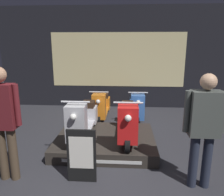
{
  "coord_description": "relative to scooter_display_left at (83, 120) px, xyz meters",
  "views": [
    {
      "loc": [
        0.28,
        -3.03,
        2.04
      ],
      "look_at": [
        -0.05,
        1.98,
        0.8
      ],
      "focal_mm": 35.0,
      "sensor_mm": 36.0,
      "label": 1
    }
  ],
  "objects": [
    {
      "name": "person_right_browsing",
      "position": [
        1.92,
        -1.14,
        0.4
      ],
      "size": [
        0.57,
        0.23,
        1.67
      ],
      "color": "#232838",
      "rests_on": "ground_plane"
    },
    {
      "name": "scooter_display_left",
      "position": [
        0.0,
        0.0,
        0.0
      ],
      "size": [
        0.48,
        1.68,
        0.89
      ],
      "color": "black",
      "rests_on": "display_platform"
    },
    {
      "name": "ground_plane",
      "position": [
        0.56,
        -1.01,
        -0.58
      ],
      "size": [
        30.0,
        30.0,
        0.0
      ],
      "primitive_type": "plane",
      "color": "#2D2D33"
    },
    {
      "name": "person_left_browsing",
      "position": [
        -0.94,
        -1.14,
        0.43
      ],
      "size": [
        0.53,
        0.23,
        1.74
      ],
      "color": "#473828",
      "rests_on": "ground_plane"
    },
    {
      "name": "price_sign_board",
      "position": [
        0.19,
        -1.14,
        -0.15
      ],
      "size": [
        0.44,
        0.04,
        0.84
      ],
      "color": "black",
      "rests_on": "ground_plane"
    },
    {
      "name": "scooter_backrow_1",
      "position": [
        1.14,
        1.85,
        -0.24
      ],
      "size": [
        0.48,
        1.68,
        0.89
      ],
      "color": "black",
      "rests_on": "ground_plane"
    },
    {
      "name": "scooter_display_right",
      "position": [
        0.88,
        0.0,
        0.0
      ],
      "size": [
        0.48,
        1.68,
        0.89
      ],
      "color": "black",
      "rests_on": "display_platform"
    },
    {
      "name": "shop_wall_back",
      "position": [
        0.56,
        3.04,
        1.02
      ],
      "size": [
        7.7,
        0.09,
        3.2
      ],
      "color": "black",
      "rests_on": "ground_plane"
    },
    {
      "name": "scooter_backrow_0",
      "position": [
        0.16,
        1.85,
        -0.24
      ],
      "size": [
        0.48,
        1.68,
        0.89
      ],
      "color": "black",
      "rests_on": "ground_plane"
    },
    {
      "name": "display_platform",
      "position": [
        0.44,
        0.04,
        -0.46
      ],
      "size": [
        1.95,
        1.57,
        0.24
      ],
      "color": "#2D2823",
      "rests_on": "ground_plane"
    }
  ]
}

